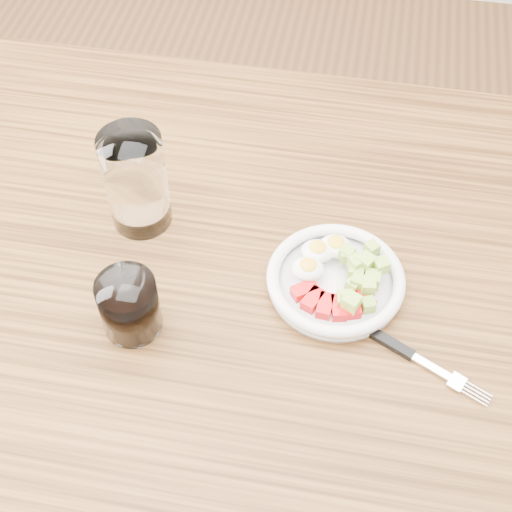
{
  "coord_description": "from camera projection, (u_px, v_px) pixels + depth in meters",
  "views": [
    {
      "loc": [
        0.1,
        -0.57,
        1.56
      ],
      "look_at": [
        -0.01,
        0.01,
        0.8
      ],
      "focal_mm": 50.0,
      "sensor_mm": 36.0,
      "label": 1
    }
  ],
  "objects": [
    {
      "name": "fork",
      "position": [
        398.0,
        348.0,
        0.9
      ],
      "size": [
        0.19,
        0.1,
        0.01
      ],
      "color": "black",
      "rests_on": "dining_table"
    },
    {
      "name": "ground",
      "position": [
        260.0,
        481.0,
        1.58
      ],
      "size": [
        4.0,
        4.0,
        0.0
      ],
      "primitive_type": "plane",
      "color": "brown",
      "rests_on": "ground"
    },
    {
      "name": "bowl",
      "position": [
        336.0,
        278.0,
        0.95
      ],
      "size": [
        0.19,
        0.19,
        0.05
      ],
      "color": "white",
      "rests_on": "dining_table"
    },
    {
      "name": "coffee_glass",
      "position": [
        129.0,
        306.0,
        0.89
      ],
      "size": [
        0.08,
        0.08,
        0.09
      ],
      "color": "white",
      "rests_on": "dining_table"
    },
    {
      "name": "dining_table",
      "position": [
        261.0,
        316.0,
        1.05
      ],
      "size": [
        1.5,
        0.9,
        0.77
      ],
      "color": "brown",
      "rests_on": "ground"
    },
    {
      "name": "water_glass",
      "position": [
        136.0,
        181.0,
        0.98
      ],
      "size": [
        0.09,
        0.09,
        0.15
      ],
      "primitive_type": "cylinder",
      "color": "white",
      "rests_on": "dining_table"
    }
  ]
}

